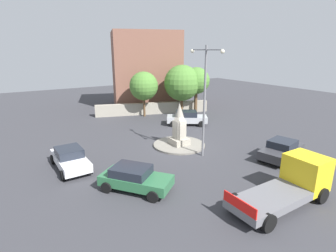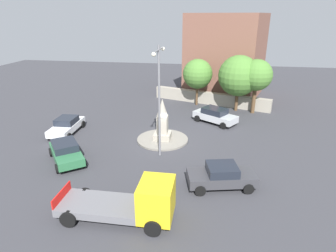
{
  "view_description": "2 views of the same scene",
  "coord_description": "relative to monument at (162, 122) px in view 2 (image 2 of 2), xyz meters",
  "views": [
    {
      "loc": [
        17.32,
        -11.73,
        7.74
      ],
      "look_at": [
        -0.33,
        -0.89,
        1.76
      ],
      "focal_mm": 28.44,
      "sensor_mm": 36.0,
      "label": 1
    },
    {
      "loc": [
        21.65,
        4.0,
        9.87
      ],
      "look_at": [
        0.97,
        0.62,
        1.69
      ],
      "focal_mm": 30.57,
      "sensor_mm": 36.0,
      "label": 2
    }
  ],
  "objects": [
    {
      "name": "traffic_island",
      "position": [
        0.0,
        0.0,
        -1.6
      ],
      "size": [
        4.29,
        4.29,
        0.15
      ],
      "primitive_type": "cylinder",
      "color": "gray",
      "rests_on": "ground"
    },
    {
      "name": "car_silver_approaching",
      "position": [
        -4.93,
        4.28,
        -0.89
      ],
      "size": [
        3.72,
        4.46,
        1.48
      ],
      "color": "#B7BABF",
      "rests_on": "ground"
    },
    {
      "name": "truck_yellow_parked_left",
      "position": [
        10.06,
        0.36,
        -0.63
      ],
      "size": [
        2.35,
        5.95,
        2.28
      ],
      "color": "yellow",
      "rests_on": "ground"
    },
    {
      "name": "corner_building",
      "position": [
        -16.3,
        5.25,
        3.37
      ],
      "size": [
        10.0,
        10.66,
        10.07
      ],
      "primitive_type": "cube",
      "rotation": [
        0.0,
        0.0,
        4.4
      ],
      "color": "brown",
      "rests_on": "ground"
    },
    {
      "name": "tree_near_wall",
      "position": [
        -9.21,
        6.54,
        2.17
      ],
      "size": [
        4.3,
        4.3,
        6.0
      ],
      "color": "brown",
      "rests_on": "ground"
    },
    {
      "name": "car_green_far_side",
      "position": [
        4.69,
        -6.18,
        -0.94
      ],
      "size": [
        4.24,
        3.87,
        1.38
      ],
      "color": "#2D6B42",
      "rests_on": "ground"
    },
    {
      "name": "tree_mid_cluster",
      "position": [
        -8.66,
        8.27,
        2.38
      ],
      "size": [
        3.24,
        3.24,
        5.7
      ],
      "color": "brown",
      "rests_on": "ground"
    },
    {
      "name": "car_white_passing",
      "position": [
        -0.21,
        -8.69,
        -0.95
      ],
      "size": [
        4.31,
        2.06,
        1.4
      ],
      "color": "silver",
      "rests_on": "ground"
    },
    {
      "name": "tree_far_corner",
      "position": [
        -10.64,
        2.12,
        1.95
      ],
      "size": [
        3.34,
        3.34,
        5.3
      ],
      "color": "brown",
      "rests_on": "ground"
    },
    {
      "name": "monument",
      "position": [
        0.0,
        0.0,
        0.0
      ],
      "size": [
        1.37,
        1.37,
        3.47
      ],
      "color": "#9E9687",
      "rests_on": "traffic_island"
    },
    {
      "name": "car_dark_grey_near_island",
      "position": [
        6.25,
        4.78,
        -0.93
      ],
      "size": [
        2.73,
        4.38,
        1.45
      ],
      "color": "#38383D",
      "rests_on": "ground"
    },
    {
      "name": "ground_plane",
      "position": [
        0.0,
        0.0,
        -1.67
      ],
      "size": [
        80.0,
        80.0,
        0.0
      ],
      "primitive_type": "plane",
      "color": "#38383D"
    },
    {
      "name": "streetlamp",
      "position": [
        2.73,
        0.29,
        3.21
      ],
      "size": [
        3.44,
        0.28,
        8.03
      ],
      "color": "slate",
      "rests_on": "ground"
    },
    {
      "name": "stone_boundary_wall",
      "position": [
        -11.21,
        3.61,
        -0.97
      ],
      "size": [
        4.95,
        13.5,
        1.39
      ],
      "primitive_type": "cube",
      "rotation": [
        0.0,
        0.0,
        4.4
      ],
      "color": "#9E9687",
      "rests_on": "ground"
    }
  ]
}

